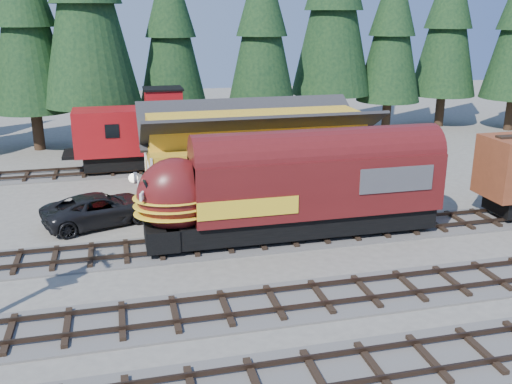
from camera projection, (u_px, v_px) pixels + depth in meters
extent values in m
plane|color=#6B665B|center=(318.00, 275.00, 23.09)|extent=(120.00, 120.00, 0.00)
cube|color=#4C4947|center=(477.00, 220.00, 29.07)|extent=(68.00, 3.20, 0.08)
cube|color=#38281E|center=(486.00, 221.00, 28.34)|extent=(68.00, 0.08, 0.16)
cube|color=#38281E|center=(469.00, 212.00, 29.67)|extent=(68.00, 0.08, 0.16)
cube|color=#4C4947|center=(81.00, 174.00, 37.46)|extent=(32.00, 3.20, 0.08)
cube|color=#38281E|center=(81.00, 173.00, 36.73)|extent=(32.00, 0.08, 0.16)
cube|color=#38281E|center=(82.00, 168.00, 38.07)|extent=(32.00, 0.08, 0.16)
cube|color=#C3831B|center=(256.00, 169.00, 32.30)|extent=(12.00, 6.00, 3.40)
cube|color=yellow|center=(256.00, 127.00, 31.58)|extent=(11.88, 3.30, 1.44)
cube|color=white|center=(149.00, 172.00, 29.85)|extent=(0.06, 2.40, 0.60)
cone|color=black|center=(25.00, 16.00, 41.28)|extent=(6.06, 6.06, 13.80)
cone|color=black|center=(170.00, 28.00, 44.51)|extent=(5.50, 5.50, 12.52)
cone|color=black|center=(262.00, 27.00, 44.25)|extent=(5.56, 5.56, 12.66)
cone|color=black|center=(392.00, 27.00, 48.35)|extent=(5.46, 5.46, 12.45)
cone|color=black|center=(449.00, 20.00, 50.59)|extent=(5.81, 5.81, 13.24)
cube|color=black|center=(301.00, 221.00, 26.68)|extent=(12.72, 2.28, 0.98)
cube|color=#561314|center=(317.00, 183.00, 26.30)|extent=(11.61, 2.68, 2.68)
ellipsoid|color=#561314|center=(176.00, 195.00, 24.83)|extent=(3.39, 2.62, 3.30)
cube|color=#38383A|center=(383.00, 172.00, 26.96)|extent=(3.57, 2.74, 1.16)
sphere|color=white|center=(133.00, 178.00, 24.16)|extent=(0.39, 0.39, 0.39)
cube|color=black|center=(152.00, 158.00, 38.28)|extent=(8.73, 2.25, 0.97)
cube|color=maroon|center=(150.00, 130.00, 37.70)|extent=(9.70, 2.81, 2.91)
cube|color=maroon|center=(163.00, 98.00, 37.31)|extent=(2.33, 2.13, 1.16)
imported|color=black|center=(101.00, 209.00, 28.46)|extent=(6.19, 4.27, 1.57)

